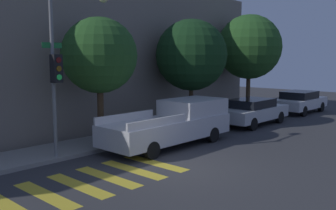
# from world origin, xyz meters

# --- Properties ---
(ground_plane) EXTENTS (60.00, 60.00, 0.00)m
(ground_plane) POSITION_xyz_m (0.00, 0.00, 0.00)
(ground_plane) COLOR #333335
(sidewalk) EXTENTS (26.00, 2.15, 0.14)m
(sidewalk) POSITION_xyz_m (0.00, 4.28, 0.07)
(sidewalk) COLOR gray
(sidewalk) RESTS_ON ground
(building_row) EXTENTS (26.00, 6.00, 6.98)m
(building_row) POSITION_xyz_m (0.00, 8.75, 3.49)
(building_row) COLOR slate
(building_row) RESTS_ON ground
(crosswalk) EXTENTS (6.25, 2.60, 0.00)m
(crosswalk) POSITION_xyz_m (-2.91, 0.80, 0.00)
(crosswalk) COLOR gold
(crosswalk) RESTS_ON ground
(traffic_light_pole) EXTENTS (2.63, 0.56, 5.77)m
(traffic_light_pole) POSITION_xyz_m (-1.51, 3.37, 3.67)
(traffic_light_pole) COLOR slate
(traffic_light_pole) RESTS_ON ground
(pickup_truck) EXTENTS (5.62, 1.97, 1.71)m
(pickup_truck) POSITION_xyz_m (2.37, 2.10, 0.86)
(pickup_truck) COLOR #BCBCC1
(pickup_truck) RESTS_ON ground
(sedan_near_corner) EXTENTS (4.43, 1.84, 1.33)m
(sedan_near_corner) POSITION_xyz_m (8.35, 2.10, 0.71)
(sedan_near_corner) COLOR #B7BABF
(sedan_near_corner) RESTS_ON ground
(sedan_middle) EXTENTS (4.30, 1.86, 1.34)m
(sedan_middle) POSITION_xyz_m (14.10, 2.10, 0.71)
(sedan_middle) COLOR silver
(sedan_middle) RESTS_ON ground
(tree_near_corner) EXTENTS (2.86, 2.86, 4.91)m
(tree_near_corner) POSITION_xyz_m (0.26, 3.98, 3.47)
(tree_near_corner) COLOR #42301E
(tree_near_corner) RESTS_ON ground
(tree_midblock) EXTENTS (3.44, 3.44, 5.24)m
(tree_midblock) POSITION_xyz_m (5.73, 3.98, 3.52)
(tree_midblock) COLOR #42301E
(tree_midblock) RESTS_ON ground
(tree_far_end) EXTENTS (3.75, 3.75, 5.90)m
(tree_far_end) POSITION_xyz_m (11.08, 3.98, 4.01)
(tree_far_end) COLOR #4C3823
(tree_far_end) RESTS_ON ground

